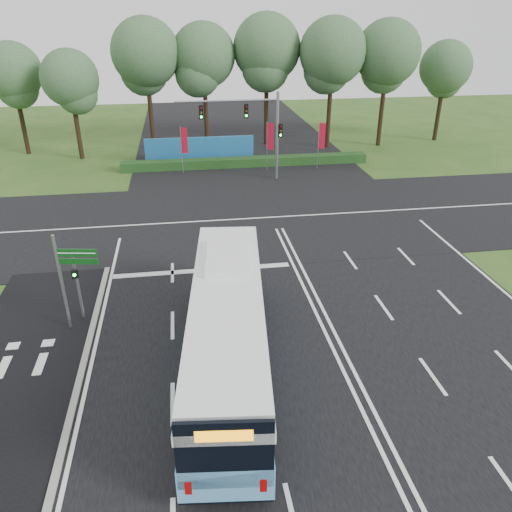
% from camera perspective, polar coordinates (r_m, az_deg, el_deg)
% --- Properties ---
extents(ground, '(120.00, 120.00, 0.00)m').
position_cam_1_polar(ground, '(23.50, 6.86, -6.57)').
color(ground, '#2A511B').
rests_on(ground, ground).
extents(road_main, '(20.00, 120.00, 0.04)m').
position_cam_1_polar(road_main, '(23.49, 6.86, -6.53)').
color(road_main, black).
rests_on(road_main, ground).
extents(road_cross, '(120.00, 14.00, 0.05)m').
position_cam_1_polar(road_cross, '(33.91, 1.69, 4.41)').
color(road_cross, black).
rests_on(road_cross, ground).
extents(bike_path, '(5.00, 18.00, 0.06)m').
position_cam_1_polar(bike_path, '(21.47, -25.84, -12.94)').
color(bike_path, black).
rests_on(bike_path, ground).
extents(kerb_strip, '(0.25, 18.00, 0.12)m').
position_cam_1_polar(kerb_strip, '(20.82, -19.42, -12.83)').
color(kerb_strip, gray).
rests_on(kerb_strip, ground).
extents(city_bus, '(4.06, 13.05, 3.68)m').
position_cam_1_polar(city_bus, '(19.09, -3.26, -8.31)').
color(city_bus, '#5EA8DA').
rests_on(city_bus, ground).
extents(pedestrian_signal, '(0.32, 0.42, 3.50)m').
position_cam_1_polar(pedestrian_signal, '(23.36, -19.77, -2.84)').
color(pedestrian_signal, gray).
rests_on(pedestrian_signal, ground).
extents(street_sign, '(1.74, 0.38, 4.51)m').
position_cam_1_polar(street_sign, '(22.35, -20.66, -1.76)').
color(street_sign, gray).
rests_on(street_sign, ground).
extents(banner_flag_left, '(0.57, 0.23, 4.00)m').
position_cam_1_polar(banner_flag_left, '(43.29, -8.26, 12.65)').
color(banner_flag_left, gray).
rests_on(banner_flag_left, ground).
extents(banner_flag_mid, '(0.58, 0.28, 4.20)m').
position_cam_1_polar(banner_flag_mid, '(43.71, 1.55, 13.20)').
color(banner_flag_mid, gray).
rests_on(banner_flag_mid, ground).
extents(banner_flag_right, '(0.59, 0.23, 4.11)m').
position_cam_1_polar(banner_flag_right, '(44.57, 7.45, 13.18)').
color(banner_flag_right, gray).
rests_on(banner_flag_right, ground).
extents(traffic_light_gantry, '(8.41, 0.28, 7.00)m').
position_cam_1_polar(traffic_light_gantry, '(40.68, -0.10, 14.97)').
color(traffic_light_gantry, gray).
rests_on(traffic_light_gantry, ground).
extents(hedge, '(22.00, 1.20, 0.80)m').
position_cam_1_polar(hedge, '(45.50, -1.12, 10.68)').
color(hedge, '#143413').
rests_on(hedge, ground).
extents(blue_hoarding, '(10.00, 0.30, 2.20)m').
position_cam_1_polar(blue_hoarding, '(47.41, -6.44, 12.04)').
color(blue_hoarding, '#1B5D94').
rests_on(blue_hoarding, ground).
extents(eucalyptus_row, '(47.25, 8.70, 12.62)m').
position_cam_1_polar(eucalyptus_row, '(50.93, -0.89, 21.78)').
color(eucalyptus_row, black).
rests_on(eucalyptus_row, ground).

